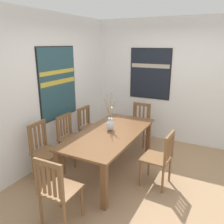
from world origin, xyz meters
TOP-DOWN VIEW (x-y plane):
  - ground_plane at (0.00, 0.00)m, footprint 6.40×6.40m
  - wall_back at (0.00, 1.86)m, footprint 6.40×0.12m
  - wall_side at (1.86, 0.00)m, footprint 0.12×6.40m
  - dining_table at (-0.03, 0.60)m, footprint 1.98×0.93m
  - centerpiece_vase at (0.03, 0.63)m, footprint 0.17×0.20m
  - chair_0 at (-0.67, 1.48)m, footprint 0.44×0.44m
  - chair_1 at (-0.03, 1.45)m, footprint 0.44×0.44m
  - chair_2 at (-0.06, -0.28)m, footprint 0.44×0.44m
  - chair_3 at (1.32, 0.57)m, footprint 0.43×0.43m
  - chair_4 at (0.62, 1.43)m, footprint 0.44×0.44m
  - chair_5 at (-1.43, 0.58)m, footprint 0.42×0.42m
  - painting_on_back_wall at (0.13, 1.79)m, footprint 1.01×0.05m
  - painting_on_side_wall at (1.79, 0.53)m, footprint 0.05×0.94m

SIDE VIEW (x-z plane):
  - ground_plane at x=0.00m, z-range -0.03..0.00m
  - chair_4 at x=0.62m, z-range 0.03..0.91m
  - chair_3 at x=1.32m, z-range 0.03..0.92m
  - chair_1 at x=-0.03m, z-range 0.03..0.93m
  - chair_2 at x=-0.06m, z-range 0.03..0.93m
  - chair_0 at x=-0.67m, z-range 0.02..0.96m
  - chair_5 at x=-1.43m, z-range 0.03..0.95m
  - dining_table at x=-0.03m, z-range 0.27..1.00m
  - centerpiece_vase at x=0.03m, z-range 0.52..1.18m
  - wall_back at x=0.00m, z-range 0.00..2.70m
  - wall_side at x=1.86m, z-range 0.00..2.70m
  - painting_on_back_wall at x=0.13m, z-range 0.77..2.12m
  - painting_on_side_wall at x=1.79m, z-range 0.95..2.07m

